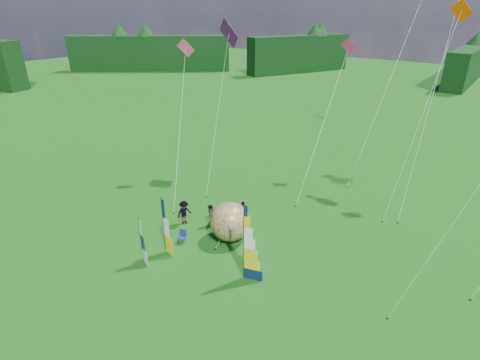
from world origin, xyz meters
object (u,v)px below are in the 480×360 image
Objects in this scene: kite_whale at (445,48)px; spectator_d at (243,211)px; spectator_a at (216,223)px; spectator_b at (210,216)px; spectator_c at (184,213)px; camp_chair at (182,237)px; bol_inflatable at (230,222)px; feather_banner_main at (244,243)px; side_banner_left at (164,226)px; side_banner_far at (141,241)px.

spectator_d is at bearing -112.62° from kite_whale.
spectator_a is 1.18× the size of spectator_d.
spectator_c reaches higher than spectator_b.
bol_inflatable is at bearing 23.35° from camp_chair.
spectator_d is (1.40, 2.14, -0.08)m from spectator_b.
feather_banner_main is 2.85× the size of spectator_b.
side_banner_left is at bearing -55.54° from spectator_b.
bol_inflatable is (-3.21, 2.74, -1.10)m from feather_banner_main.
feather_banner_main is at bearing -25.80° from camp_chair.
side_banner_left is 6.65m from spectator_d.
camp_chair is at bearing 103.76° from spectator_d.
spectator_a is at bearing -174.82° from bol_inflatable.
spectator_a is 2.85m from spectator_c.
spectator_d is at bearing 107.19° from bol_inflatable.
camp_chair is at bearing -108.07° from kite_whale.
bol_inflatable is 20.47m from kite_whale.
bol_inflatable is 1.47× the size of spectator_a.
camp_chair is (-1.55, -4.96, -0.33)m from spectator_d.
spectator_d is (3.18, 3.05, -0.15)m from spectator_c.
kite_whale is (10.86, 19.08, 10.07)m from side_banner_left.
side_banner_left is at bearing 94.90° from side_banner_far.
bol_inflatable is 0.11× the size of kite_whale.
side_banner_left is 24.16m from kite_whale.
spectator_a reaches higher than spectator_d.
spectator_b is 21.42m from kite_whale.
kite_whale reaches higher than feather_banner_main.
kite_whale is at bearing 61.38° from bol_inflatable.
feather_banner_main is 5.32× the size of camp_chair.
spectator_c is at bearing -173.30° from bol_inflatable.
side_banner_left is 0.16× the size of kite_whale.
kite_whale is at bearing 57.31° from feather_banner_main.
side_banner_far is at bearing -93.85° from side_banner_left.
spectator_b is (0.61, 5.80, -0.68)m from side_banner_far.
camp_chair is (-2.34, -2.38, -0.91)m from bol_inflatable.
kite_whale is (5.16, 18.08, 9.57)m from feather_banner_main.
feather_banner_main is 6.47m from spectator_b.
spectator_a is (-4.36, 2.64, -1.54)m from feather_banner_main.
kite_whale reaches higher than bol_inflatable.
feather_banner_main reaches higher than spectator_c.
side_banner_far is at bearing -173.19° from feather_banner_main.
side_banner_far reaches higher than spectator_b.
spectator_a is at bearing -70.50° from spectator_c.
side_banner_far is 5.55m from spectator_a.
side_banner_left is at bearing 106.04° from spectator_d.
spectator_b is at bearing 64.93° from camp_chair.
feather_banner_main reaches higher than camp_chair.
kite_whale reaches higher than spectator_d.
bol_inflatable is 2.96× the size of camp_chair.
feather_banner_main is 7.69m from spectator_c.
side_banner_far is 1.12× the size of bol_inflatable.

